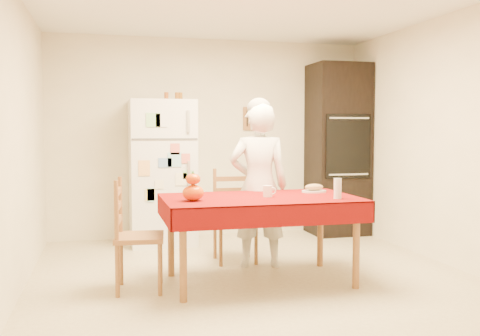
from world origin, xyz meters
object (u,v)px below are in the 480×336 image
object	(u,v)px
chair_left	(132,231)
coffee_mug	(268,191)
oven_cabinet	(338,149)
seated_woman	(259,186)
chair_far	(234,212)
wine_glass	(338,188)
dining_table	(260,205)
refrigerator	(162,172)
bread_plate	(314,191)
pumpkin_lower	(193,193)

from	to	relation	value
chair_left	coffee_mug	xyz separation A→B (m)	(1.18, -0.03, 0.30)
oven_cabinet	seated_woman	world-z (taller)	oven_cabinet
chair_far	wine_glass	bearing A→B (deg)	-58.18
coffee_mug	dining_table	bearing A→B (deg)	174.84
seated_woman	wine_glass	bearing A→B (deg)	130.96
refrigerator	seated_woman	distance (m)	1.56
refrigerator	dining_table	distance (m)	1.99
chair_far	bread_plate	world-z (taller)	chair_far
oven_cabinet	bread_plate	world-z (taller)	oven_cabinet
dining_table	chair_left	distance (m)	1.13
dining_table	seated_woman	world-z (taller)	seated_woman
dining_table	bread_plate	xyz separation A→B (m)	(0.60, 0.21, 0.08)
refrigerator	bread_plate	world-z (taller)	refrigerator
refrigerator	bread_plate	xyz separation A→B (m)	(1.26, -1.66, -0.08)
oven_cabinet	coffee_mug	size ratio (longest dim) A/B	22.00
wine_glass	bread_plate	distance (m)	0.49
dining_table	pumpkin_lower	xyz separation A→B (m)	(-0.61, -0.11, 0.14)
oven_cabinet	pumpkin_lower	bearing A→B (deg)	-137.72
dining_table	seated_woman	xyz separation A→B (m)	(0.15, 0.54, 0.11)
oven_cabinet	bread_plate	xyz separation A→B (m)	(-1.02, -1.71, -0.33)
coffee_mug	wine_glass	size ratio (longest dim) A/B	0.57
pumpkin_lower	wine_glass	size ratio (longest dim) A/B	1.03
chair_far	wine_glass	distance (m)	1.34
seated_woman	pumpkin_lower	bearing A→B (deg)	51.82
refrigerator	chair_far	distance (m)	1.25
dining_table	bread_plate	size ratio (longest dim) A/B	7.08
oven_cabinet	pumpkin_lower	xyz separation A→B (m)	(-2.23, -2.03, -0.27)
pumpkin_lower	wine_glass	distance (m)	1.24
coffee_mug	wine_glass	bearing A→B (deg)	-26.25
refrigerator	wine_glass	size ratio (longest dim) A/B	9.66
refrigerator	coffee_mug	xyz separation A→B (m)	(0.73, -1.88, -0.04)
oven_cabinet	wine_glass	size ratio (longest dim) A/B	12.50
refrigerator	wine_glass	xyz separation A→B (m)	(1.27, -2.15, -0.00)
chair_far	seated_woman	distance (m)	0.46
oven_cabinet	coffee_mug	xyz separation A→B (m)	(-1.55, -1.93, -0.29)
refrigerator	oven_cabinet	xyz separation A→B (m)	(2.28, 0.05, 0.25)
dining_table	pumpkin_lower	world-z (taller)	pumpkin_lower
dining_table	pumpkin_lower	size ratio (longest dim) A/B	9.42
chair_left	pumpkin_lower	size ratio (longest dim) A/B	5.26
dining_table	chair_far	distance (m)	0.86
oven_cabinet	seated_woman	bearing A→B (deg)	-136.90
dining_table	coffee_mug	xyz separation A→B (m)	(0.07, -0.01, 0.12)
wine_glass	dining_table	bearing A→B (deg)	155.87
pumpkin_lower	seated_woman	bearing A→B (deg)	40.62
chair_left	bread_plate	world-z (taller)	chair_left
coffee_mug	wine_glass	xyz separation A→B (m)	(0.55, -0.27, 0.04)
refrigerator	pumpkin_lower	world-z (taller)	refrigerator
refrigerator	chair_far	size ratio (longest dim) A/B	1.79
seated_woman	dining_table	bearing A→B (deg)	85.90
chair_far	pumpkin_lower	distance (m)	1.16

